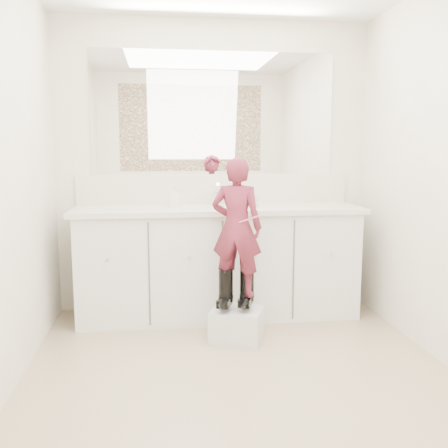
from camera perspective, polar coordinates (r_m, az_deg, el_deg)
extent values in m
plane|color=#998564|center=(3.04, 2.24, -17.64)|extent=(3.00, 3.00, 0.00)
plane|color=beige|center=(4.22, -1.11, 6.55)|extent=(2.60, 0.00, 2.60)
plane|color=beige|center=(1.29, 13.81, 2.27)|extent=(2.60, 0.00, 2.60)
cube|color=silver|center=(4.05, -0.65, -4.60)|extent=(2.20, 0.55, 0.85)
cube|color=beige|center=(3.96, -0.63, 1.64)|extent=(2.28, 0.58, 0.04)
cube|color=beige|center=(4.22, -1.08, 4.03)|extent=(2.28, 0.03, 0.25)
cube|color=white|center=(4.22, -1.11, 12.52)|extent=(2.00, 0.02, 1.00)
cube|color=#472819|center=(1.33, 14.37, 21.98)|extent=(2.00, 0.01, 1.20)
cylinder|color=silver|center=(4.11, -0.91, 2.87)|extent=(0.08, 0.08, 0.10)
imported|color=beige|center=(4.01, 3.42, 2.68)|extent=(0.13, 0.13, 0.10)
imported|color=silver|center=(4.01, -5.69, 3.18)|extent=(0.08, 0.08, 0.17)
cube|color=silver|center=(3.61, 1.46, -11.41)|extent=(0.43, 0.40, 0.22)
imported|color=#AC3553|center=(3.46, 1.45, -0.38)|extent=(0.41, 0.34, 0.97)
cylinder|color=#DF5682|center=(3.38, 2.84, 0.54)|extent=(0.13, 0.06, 0.06)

